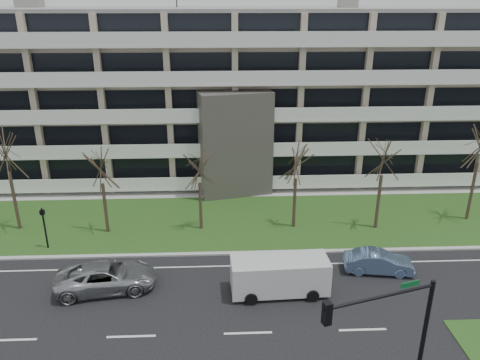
{
  "coord_description": "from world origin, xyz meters",
  "views": [
    {
      "loc": [
        -1.26,
        -19.54,
        16.23
      ],
      "look_at": [
        0.02,
        10.0,
        4.58
      ],
      "focal_mm": 35.0,
      "sensor_mm": 36.0,
      "label": 1
    }
  ],
  "objects_px": {
    "white_van": "(281,273)",
    "silver_pickup": "(106,277)",
    "blue_sedan": "(379,262)",
    "traffic_signal": "(393,328)",
    "pedestrian_signal": "(44,223)"
  },
  "relations": [
    {
      "from": "blue_sedan",
      "to": "pedestrian_signal",
      "type": "xyz_separation_m",
      "value": [
        -21.81,
        3.89,
        1.24
      ]
    },
    {
      "from": "blue_sedan",
      "to": "traffic_signal",
      "type": "height_order",
      "value": "traffic_signal"
    },
    {
      "from": "white_van",
      "to": "pedestrian_signal",
      "type": "height_order",
      "value": "pedestrian_signal"
    },
    {
      "from": "silver_pickup",
      "to": "blue_sedan",
      "type": "xyz_separation_m",
      "value": [
        16.65,
        1.12,
        -0.11
      ]
    },
    {
      "from": "silver_pickup",
      "to": "traffic_signal",
      "type": "xyz_separation_m",
      "value": [
        13.65,
        -8.87,
        3.01
      ]
    },
    {
      "from": "traffic_signal",
      "to": "white_van",
      "type": "bearing_deg",
      "value": 96.37
    },
    {
      "from": "blue_sedan",
      "to": "white_van",
      "type": "xyz_separation_m",
      "value": [
        -6.42,
        -1.9,
        0.61
      ]
    },
    {
      "from": "white_van",
      "to": "traffic_signal",
      "type": "xyz_separation_m",
      "value": [
        3.41,
        -8.1,
        2.51
      ]
    },
    {
      "from": "silver_pickup",
      "to": "white_van",
      "type": "xyz_separation_m",
      "value": [
        10.24,
        -0.78,
        0.5
      ]
    },
    {
      "from": "white_van",
      "to": "silver_pickup",
      "type": "bearing_deg",
      "value": 173.13
    },
    {
      "from": "pedestrian_signal",
      "to": "blue_sedan",
      "type": "bearing_deg",
      "value": -7.45
    },
    {
      "from": "traffic_signal",
      "to": "silver_pickup",
      "type": "bearing_deg",
      "value": 130.48
    },
    {
      "from": "traffic_signal",
      "to": "pedestrian_signal",
      "type": "height_order",
      "value": "traffic_signal"
    },
    {
      "from": "silver_pickup",
      "to": "traffic_signal",
      "type": "relative_size",
      "value": 0.98
    },
    {
      "from": "white_van",
      "to": "pedestrian_signal",
      "type": "bearing_deg",
      "value": 156.86
    }
  ]
}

